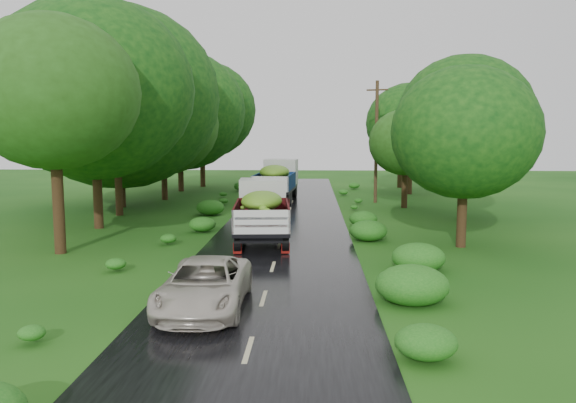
# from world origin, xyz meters

# --- Properties ---
(ground) EXTENTS (120.00, 120.00, 0.00)m
(ground) POSITION_xyz_m (0.00, 0.00, 0.00)
(ground) COLOR #13450E
(ground) RESTS_ON ground
(road) EXTENTS (6.50, 80.00, 0.02)m
(road) POSITION_xyz_m (0.00, 5.00, 0.01)
(road) COLOR black
(road) RESTS_ON ground
(road_lines) EXTENTS (0.12, 69.60, 0.00)m
(road_lines) POSITION_xyz_m (0.00, 6.00, 0.02)
(road_lines) COLOR #BFB78C
(road_lines) RESTS_ON road
(truck_near) EXTENTS (2.73, 6.55, 2.69)m
(truck_near) POSITION_xyz_m (-0.82, 9.01, 1.52)
(truck_near) COLOR black
(truck_near) RESTS_ON ground
(truck_far) EXTENTS (2.99, 7.19, 2.96)m
(truck_far) POSITION_xyz_m (-1.09, 24.59, 1.67)
(truck_far) COLOR black
(truck_far) RESTS_ON ground
(car) EXTENTS (2.29, 4.89, 1.35)m
(car) POSITION_xyz_m (-1.54, -1.09, 0.70)
(car) COLOR beige
(car) RESTS_ON road
(utility_pole) EXTENTS (1.46, 0.56, 8.57)m
(utility_pole) POSITION_xyz_m (5.95, 23.86, 4.41)
(utility_pole) COLOR #382616
(utility_pole) RESTS_ON ground
(trees_left) EXTENTS (7.37, 33.58, 9.57)m
(trees_left) POSITION_xyz_m (-9.86, 22.34, 6.66)
(trees_left) COLOR black
(trees_left) RESTS_ON ground
(trees_right) EXTENTS (5.82, 30.58, 7.59)m
(trees_right) POSITION_xyz_m (8.94, 20.83, 5.35)
(trees_right) COLOR black
(trees_right) RESTS_ON ground
(shrubs) EXTENTS (11.90, 44.00, 0.70)m
(shrubs) POSITION_xyz_m (0.00, 14.00, 0.35)
(shrubs) COLOR #1A6417
(shrubs) RESTS_ON ground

